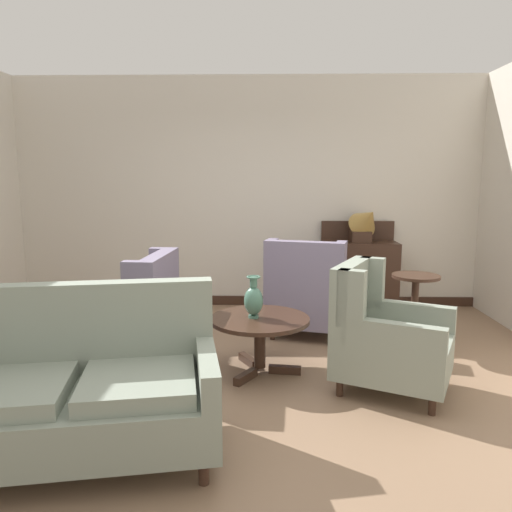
# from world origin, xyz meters

# --- Properties ---
(ground) EXTENTS (8.44, 8.44, 0.00)m
(ground) POSITION_xyz_m (0.00, 0.00, 0.00)
(ground) COLOR #896B51
(wall_back) EXTENTS (6.19, 0.08, 2.95)m
(wall_back) POSITION_xyz_m (0.00, 2.72, 1.48)
(wall_back) COLOR silver
(wall_back) RESTS_ON ground
(baseboard_back) EXTENTS (6.03, 0.03, 0.12)m
(baseboard_back) POSITION_xyz_m (0.00, 2.67, 0.06)
(baseboard_back) COLOR #382319
(baseboard_back) RESTS_ON ground
(coffee_table) EXTENTS (0.86, 0.86, 0.49)m
(coffee_table) POSITION_xyz_m (0.20, 0.38, 0.40)
(coffee_table) COLOR #382319
(coffee_table) RESTS_ON ground
(porcelain_vase) EXTENTS (0.16, 0.16, 0.36)m
(porcelain_vase) POSITION_xyz_m (0.14, 0.37, 0.65)
(porcelain_vase) COLOR #4C7A66
(porcelain_vase) RESTS_ON coffee_table
(settee) EXTENTS (1.76, 1.09, 1.03)m
(settee) POSITION_xyz_m (-0.87, -0.95, 0.42)
(settee) COLOR gray
(settee) RESTS_ON ground
(armchair_near_window) EXTENTS (1.07, 1.02, 1.01)m
(armchair_near_window) POSITION_xyz_m (1.19, 0.07, 0.43)
(armchair_near_window) COLOR gray
(armchair_near_window) RESTS_ON ground
(armchair_back_corner) EXTENTS (1.01, 1.06, 1.05)m
(armchair_back_corner) POSITION_xyz_m (0.70, 1.45, 0.44)
(armchair_back_corner) COLOR slate
(armchair_back_corner) RESTS_ON ground
(armchair_near_sideboard) EXTENTS (0.85, 0.88, 1.03)m
(armchair_near_sideboard) POSITION_xyz_m (-0.92, 0.47, 0.44)
(armchair_near_sideboard) COLOR slate
(armchair_near_sideboard) RESTS_ON ground
(side_table) EXTENTS (0.46, 0.46, 0.74)m
(side_table) POSITION_xyz_m (1.72, 1.05, 0.44)
(side_table) COLOR #382319
(side_table) RESTS_ON ground
(sideboard) EXTENTS (0.93, 0.44, 1.13)m
(sideboard) POSITION_xyz_m (1.42, 2.43, 0.50)
(sideboard) COLOR #382319
(sideboard) RESTS_ON ground
(gramophone) EXTENTS (0.48, 0.55, 0.54)m
(gramophone) POSITION_xyz_m (1.47, 2.33, 1.15)
(gramophone) COLOR #382319
(gramophone) RESTS_ON sideboard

